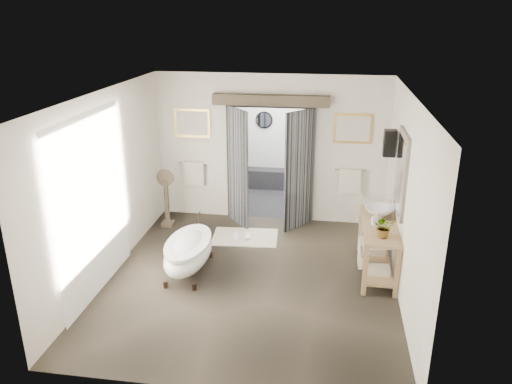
{
  "coord_description": "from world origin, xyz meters",
  "views": [
    {
      "loc": [
        1.13,
        -6.84,
        4.02
      ],
      "look_at": [
        0.0,
        0.6,
        1.25
      ],
      "focal_mm": 35.0,
      "sensor_mm": 36.0,
      "label": 1
    }
  ],
  "objects_px": {
    "clawfoot_tub": "(189,251)",
    "basin": "(379,212)",
    "vanity": "(376,244)",
    "rug": "(245,237)"
  },
  "relations": [
    {
      "from": "clawfoot_tub",
      "to": "basin",
      "type": "bearing_deg",
      "value": 14.09
    },
    {
      "from": "clawfoot_tub",
      "to": "basin",
      "type": "distance_m",
      "value": 3.14
    },
    {
      "from": "vanity",
      "to": "rug",
      "type": "distance_m",
      "value": 2.54
    },
    {
      "from": "vanity",
      "to": "clawfoot_tub",
      "type": "bearing_deg",
      "value": -171.6
    },
    {
      "from": "clawfoot_tub",
      "to": "basin",
      "type": "xyz_separation_m",
      "value": [
        3.0,
        0.75,
        0.57
      ]
    },
    {
      "from": "clawfoot_tub",
      "to": "basin",
      "type": "relative_size",
      "value": 3.27
    },
    {
      "from": "vanity",
      "to": "rug",
      "type": "height_order",
      "value": "vanity"
    },
    {
      "from": "rug",
      "to": "basin",
      "type": "xyz_separation_m",
      "value": [
        2.32,
        -0.65,
        0.92
      ]
    },
    {
      "from": "rug",
      "to": "clawfoot_tub",
      "type": "bearing_deg",
      "value": -115.57
    },
    {
      "from": "clawfoot_tub",
      "to": "vanity",
      "type": "bearing_deg",
      "value": 8.4
    }
  ]
}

